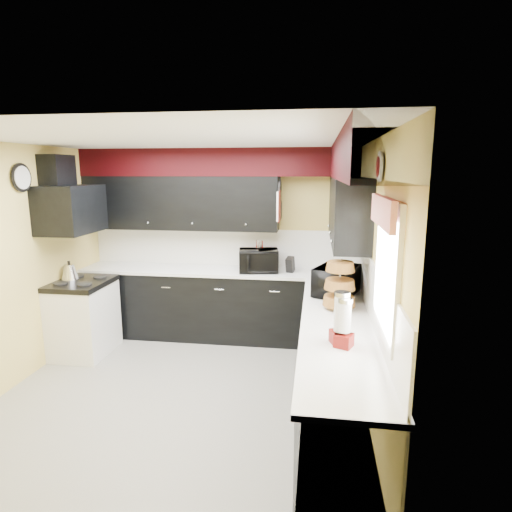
{
  "coord_description": "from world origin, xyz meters",
  "views": [
    {
      "loc": [
        1.29,
        -3.88,
        2.22
      ],
      "look_at": [
        0.63,
        0.77,
        1.28
      ],
      "focal_mm": 30.0,
      "sensor_mm": 36.0,
      "label": 1
    }
  ],
  "objects": [
    {
      "name": "valance",
      "position": [
        1.73,
        -0.9,
        1.95
      ],
      "size": [
        0.04,
        0.88,
        0.2
      ],
      "primitive_type": "cube",
      "color": "red",
      "rests_on": "wall_right"
    },
    {
      "name": "counter_right",
      "position": [
        1.5,
        -0.3,
        0.92
      ],
      "size": [
        0.64,
        3.02,
        0.04
      ],
      "primitive_type": "cube",
      "color": "white",
      "rests_on": "cab_right"
    },
    {
      "name": "hood",
      "position": [
        -1.55,
        0.75,
        1.78
      ],
      "size": [
        0.5,
        0.78,
        0.55
      ],
      "primitive_type": "cube",
      "color": "black",
      "rests_on": "wall_left"
    },
    {
      "name": "ground",
      "position": [
        0.0,
        0.0,
        0.0
      ],
      "size": [
        3.6,
        3.6,
        0.0
      ],
      "primitive_type": "plane",
      "color": "gray",
      "rests_on": "ground"
    },
    {
      "name": "hood_duct",
      "position": [
        -1.68,
        0.75,
        2.2
      ],
      "size": [
        0.24,
        0.4,
        0.4
      ],
      "primitive_type": "cube",
      "color": "black",
      "rests_on": "wall_left"
    },
    {
      "name": "splash_right",
      "position": [
        1.79,
        0.0,
        1.19
      ],
      "size": [
        0.02,
        3.6,
        0.5
      ],
      "primitive_type": "cube",
      "color": "white",
      "rests_on": "counter_right"
    },
    {
      "name": "upper_back",
      "position": [
        -0.5,
        1.62,
        1.8
      ],
      "size": [
        2.6,
        0.35,
        0.7
      ],
      "primitive_type": "cube",
      "color": "black",
      "rests_on": "wall_back"
    },
    {
      "name": "baskets",
      "position": [
        1.52,
        0.05,
        1.18
      ],
      "size": [
        0.27,
        0.27,
        0.5
      ],
      "primitive_type": null,
      "color": "brown",
      "rests_on": "upper_right"
    },
    {
      "name": "wall_left",
      "position": [
        -1.8,
        0.0,
        1.25
      ],
      "size": [
        0.06,
        3.6,
        2.5
      ],
      "primitive_type": "cube",
      "color": "#E0C666",
      "rests_on": "ground"
    },
    {
      "name": "wall_back",
      "position": [
        0.0,
        1.8,
        1.25
      ],
      "size": [
        3.6,
        0.06,
        2.5
      ],
      "primitive_type": "cube",
      "color": "#E0C666",
      "rests_on": "ground"
    },
    {
      "name": "dispenser_b",
      "position": [
        1.51,
        -0.85,
        1.1
      ],
      "size": [
        0.16,
        0.16,
        0.33
      ],
      "primitive_type": null,
      "rotation": [
        0.0,
        0.0,
        -0.43
      ],
      "color": "#560B10",
      "rests_on": "counter_right"
    },
    {
      "name": "toaster_oven",
      "position": [
        0.57,
        1.45,
        1.08
      ],
      "size": [
        0.55,
        0.48,
        0.29
      ],
      "primitive_type": "imported",
      "rotation": [
        0.0,
        0.0,
        0.15
      ],
      "color": "black",
      "rests_on": "counter_back"
    },
    {
      "name": "wall_right",
      "position": [
        1.8,
        0.0,
        1.25
      ],
      "size": [
        0.06,
        3.6,
        2.5
      ],
      "primitive_type": "cube",
      "color": "#E0C666",
      "rests_on": "ground"
    },
    {
      "name": "kettle",
      "position": [
        -1.68,
        0.82,
        1.01
      ],
      "size": [
        0.21,
        0.21,
        0.18
      ],
      "primitive_type": null,
      "rotation": [
        0.0,
        0.0,
        0.04
      ],
      "color": "#B5B4BA",
      "rests_on": "cooktop"
    },
    {
      "name": "upper_right",
      "position": [
        1.62,
        0.9,
        1.8
      ],
      "size": [
        0.35,
        1.8,
        0.7
      ],
      "primitive_type": "cube",
      "color": "black",
      "rests_on": "wall_right"
    },
    {
      "name": "pan_mid",
      "position": [
        0.82,
        1.42,
        1.75
      ],
      "size": [
        0.03,
        0.28,
        0.46
      ],
      "primitive_type": null,
      "color": "black",
      "rests_on": "upper_back"
    },
    {
      "name": "stove",
      "position": [
        -1.5,
        0.75,
        0.43
      ],
      "size": [
        0.6,
        0.75,
        0.86
      ],
      "primitive_type": "cube",
      "color": "white",
      "rests_on": "ground"
    },
    {
      "name": "cut_board",
      "position": [
        0.83,
        1.3,
        1.8
      ],
      "size": [
        0.03,
        0.26,
        0.35
      ],
      "primitive_type": "cube",
      "color": "white",
      "rests_on": "upper_back"
    },
    {
      "name": "microwave",
      "position": [
        1.52,
        0.53,
        1.09
      ],
      "size": [
        0.54,
        0.64,
        0.3
      ],
      "primitive_type": "imported",
      "rotation": [
        0.0,
        0.0,
        1.2
      ],
      "color": "black",
      "rests_on": "counter_right"
    },
    {
      "name": "splash_back",
      "position": [
        0.0,
        1.79,
        1.19
      ],
      "size": [
        3.6,
        0.02,
        0.5
      ],
      "primitive_type": "cube",
      "color": "white",
      "rests_on": "counter_back"
    },
    {
      "name": "dispenser_a",
      "position": [
        1.49,
        -0.79,
        1.13
      ],
      "size": [
        0.17,
        0.17,
        0.37
      ],
      "primitive_type": null,
      "rotation": [
        0.0,
        0.0,
        0.33
      ],
      "color": "#6D0011",
      "rests_on": "counter_right"
    },
    {
      "name": "cooktop",
      "position": [
        -1.5,
        0.75,
        0.89
      ],
      "size": [
        0.62,
        0.77,
        0.06
      ],
      "primitive_type": "cube",
      "color": "black",
      "rests_on": "stove"
    },
    {
      "name": "ceiling",
      "position": [
        0.0,
        0.0,
        2.5
      ],
      "size": [
        3.6,
        3.6,
        0.06
      ],
      "primitive_type": "cube",
      "color": "white",
      "rests_on": "wall_back"
    },
    {
      "name": "window",
      "position": [
        1.79,
        -0.9,
        1.55
      ],
      "size": [
        0.03,
        0.86,
        0.96
      ],
      "primitive_type": null,
      "color": "white",
      "rests_on": "wall_right"
    },
    {
      "name": "soffit_right",
      "position": [
        1.62,
        -0.18,
        2.33
      ],
      "size": [
        0.36,
        3.24,
        0.35
      ],
      "primitive_type": "cube",
      "color": "black",
      "rests_on": "wall_right"
    },
    {
      "name": "counter_back",
      "position": [
        0.0,
        1.5,
        0.92
      ],
      "size": [
        3.62,
        0.64,
        0.04
      ],
      "primitive_type": "cube",
      "color": "white",
      "rests_on": "cab_back"
    },
    {
      "name": "pan_top",
      "position": [
        0.82,
        1.55,
        2.0
      ],
      "size": [
        0.03,
        0.22,
        0.4
      ],
      "primitive_type": null,
      "color": "black",
      "rests_on": "upper_back"
    },
    {
      "name": "utensil_crock",
      "position": [
        0.56,
        1.56,
        1.02
      ],
      "size": [
        0.16,
        0.16,
        0.16
      ],
      "primitive_type": "cylinder",
      "rotation": [
        0.0,
        0.0,
        0.12
      ],
      "color": "silver",
      "rests_on": "counter_back"
    },
    {
      "name": "pan_low",
      "position": [
        0.82,
        1.68,
        1.72
      ],
      "size": [
        0.03,
        0.24,
        0.42
      ],
      "primitive_type": null,
      "color": "black",
      "rests_on": "upper_back"
    },
    {
      "name": "cab_back",
      "position": [
        0.0,
        1.5,
        0.45
      ],
      "size": [
        3.6,
        0.6,
        0.9
      ],
      "primitive_type": "cube",
      "color": "black",
      "rests_on": "ground"
    },
    {
      "name": "clock",
      "position": [
        -1.77,
        0.25,
        2.15
      ],
      "size": [
        0.03,
        0.3,
        0.3
      ],
      "primitive_type": null,
      "color": "black",
      "rests_on": "wall_left"
    },
    {
      "name": "cab_right",
      "position": [
        1.5,
        -0.3,
        0.45
      ],
      "size": [
        0.6,
        3.0,
        0.9
      ],
      "primitive_type": "cube",
      "color": "black",
      "rests_on": "ground"
    },
    {
      "name": "soffit_back",
      "position": [
        0.0,
        1.62,
        2.33
      ],
      "size": [
        3.6,
        0.36,
        0.35
      ],
      "primitive_type": "cube",
      "color": "black",
      "rests_on": "wall_back"
    },
    {
      "name": "deco_plate",
      "position": [
        1.77,
        -0.35,
        2.25
      ],
      "size": [
        0.03,
        0.24,
        0.24
      ],
      "primitive_type": null,
      "color": "white",
      "rests_on": "wall_right"
    },
    {
      "name": "knife_block",
      "position": [
        0.97,
        1.47,
        1.04
      ],
      "size": [
        0.11,
        0.14,
        0.19
      ],
      "primitive_type": "cube",
      "rotation": [
        0.0,
        0.0,
        -0.23
      ],
      "color": "black",
      "rests_on": "counter_back"
    }
  ]
}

